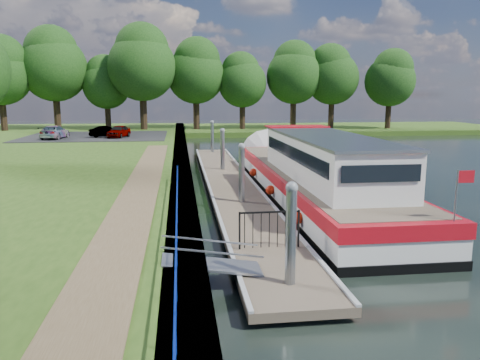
{
  "coord_description": "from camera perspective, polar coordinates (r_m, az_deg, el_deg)",
  "views": [
    {
      "loc": [
        -2.61,
        -11.09,
        4.97
      ],
      "look_at": [
        -0.1,
        8.24,
        1.4
      ],
      "focal_mm": 35.0,
      "sensor_mm": 36.0,
      "label": 1
    }
  ],
  "objects": [
    {
      "name": "car_c",
      "position": [
        48.17,
        -21.67,
        5.46
      ],
      "size": [
        2.16,
        4.42,
        1.24
      ],
      "primitive_type": "imported",
      "rotation": [
        0.0,
        0.0,
        3.04
      ],
      "color": "#999999",
      "rests_on": "carpark"
    },
    {
      "name": "pontoon",
      "position": [
        24.7,
        -1.18,
        -0.8
      ],
      "size": [
        2.5,
        30.0,
        0.56
      ],
      "color": "brown",
      "rests_on": "ground"
    },
    {
      "name": "ground",
      "position": [
        12.43,
        5.51,
        -13.24
      ],
      "size": [
        160.0,
        160.0,
        0.0
      ],
      "primitive_type": "plane",
      "color": "black",
      "rests_on": "ground"
    },
    {
      "name": "barge",
      "position": [
        23.29,
        8.18,
        0.67
      ],
      "size": [
        4.36,
        21.15,
        4.78
      ],
      "color": "black",
      "rests_on": "ground"
    },
    {
      "name": "mooring_piles",
      "position": [
        24.51,
        -1.19,
        1.71
      ],
      "size": [
        0.3,
        27.3,
        3.55
      ],
      "color": "gray",
      "rests_on": "ground"
    },
    {
      "name": "gangway",
      "position": [
        12.4,
        -3.46,
        -10.15
      ],
      "size": [
        2.58,
        1.0,
        0.92
      ],
      "color": "#A5A8AD",
      "rests_on": "ground"
    },
    {
      "name": "car_b",
      "position": [
        47.98,
        -15.94,
        5.69
      ],
      "size": [
        3.4,
        1.41,
        1.09
      ],
      "primitive_type": "imported",
      "rotation": [
        0.0,
        0.0,
        1.65
      ],
      "color": "#999999",
      "rests_on": "carpark"
    },
    {
      "name": "horizon_trees",
      "position": [
        59.86,
        -6.59,
        13.16
      ],
      "size": [
        54.38,
        10.03,
        12.87
      ],
      "color": "#332316",
      "rests_on": "ground"
    },
    {
      "name": "carpark",
      "position": [
        49.98,
        -17.09,
        5.14
      ],
      "size": [
        14.0,
        12.0,
        0.06
      ],
      "primitive_type": "cube",
      "color": "black",
      "rests_on": "riverbank"
    },
    {
      "name": "car_a",
      "position": [
        47.57,
        -14.56,
        5.78
      ],
      "size": [
        2.23,
        3.76,
        1.2
      ],
      "primitive_type": "imported",
      "rotation": [
        0.0,
        0.0,
        -0.25
      ],
      "color": "#999999",
      "rests_on": "carpark"
    },
    {
      "name": "bank_edge",
      "position": [
        26.49,
        -7.14,
        0.33
      ],
      "size": [
        1.1,
        90.0,
        0.78
      ],
      "primitive_type": "cube",
      "color": "#473D2D",
      "rests_on": "ground"
    },
    {
      "name": "blue_fence",
      "position": [
        14.56,
        -7.72,
        -4.27
      ],
      "size": [
        0.04,
        18.04,
        0.72
      ],
      "color": "#0C2DBF",
      "rests_on": "riverbank"
    },
    {
      "name": "far_bank",
      "position": [
        64.93,
        5.68,
        6.2
      ],
      "size": [
        60.0,
        18.0,
        0.6
      ],
      "primitive_type": "cube",
      "color": "#2D4C15",
      "rests_on": "ground"
    },
    {
      "name": "gate_panel",
      "position": [
        14.08,
        3.6,
        -5.4
      ],
      "size": [
        1.85,
        0.05,
        1.15
      ],
      "color": "black",
      "rests_on": "ground"
    },
    {
      "name": "footpath",
      "position": [
        19.63,
        -12.45,
        -2.14
      ],
      "size": [
        1.6,
        40.0,
        0.05
      ],
      "primitive_type": "cube",
      "color": "brown",
      "rests_on": "riverbank"
    }
  ]
}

